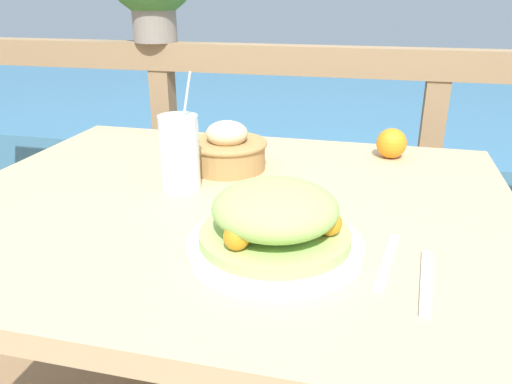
{
  "coord_description": "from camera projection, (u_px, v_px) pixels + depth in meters",
  "views": [
    {
      "loc": [
        0.28,
        -0.9,
        1.12
      ],
      "look_at": [
        0.08,
        -0.1,
        0.79
      ],
      "focal_mm": 35.0,
      "sensor_mm": 36.0,
      "label": 1
    }
  ],
  "objects": [
    {
      "name": "patio_table",
      "position": [
        228.0,
        237.0,
        1.05
      ],
      "size": [
        1.14,
        0.95,
        0.73
      ],
      "color": "tan",
      "rests_on": "ground_plane"
    },
    {
      "name": "railing_fence",
      "position": [
        290.0,
        127.0,
        1.68
      ],
      "size": [
        2.8,
        0.08,
        0.96
      ],
      "color": "#937551",
      "rests_on": "ground_plane"
    },
    {
      "name": "sea_backdrop",
      "position": [
        342.0,
        109.0,
        4.11
      ],
      "size": [
        12.0,
        4.0,
        0.43
      ],
      "color": "teal",
      "rests_on": "ground_plane"
    },
    {
      "name": "salad_plate",
      "position": [
        275.0,
        224.0,
        0.79
      ],
      "size": [
        0.29,
        0.29,
        0.12
      ],
      "color": "white",
      "rests_on": "patio_table"
    },
    {
      "name": "drink_glass",
      "position": [
        180.0,
        153.0,
        1.04
      ],
      "size": [
        0.08,
        0.08,
        0.25
      ],
      "color": "silver",
      "rests_on": "patio_table"
    },
    {
      "name": "bread_basket",
      "position": [
        227.0,
        150.0,
        1.17
      ],
      "size": [
        0.19,
        0.19,
        0.12
      ],
      "color": "#AD7F47",
      "rests_on": "patio_table"
    },
    {
      "name": "fork",
      "position": [
        387.0,
        261.0,
        0.78
      ],
      "size": [
        0.04,
        0.18,
        0.0
      ],
      "color": "silver",
      "rests_on": "patio_table"
    },
    {
      "name": "knife",
      "position": [
        426.0,
        281.0,
        0.72
      ],
      "size": [
        0.03,
        0.18,
        0.0
      ],
      "color": "silver",
      "rests_on": "patio_table"
    },
    {
      "name": "orange_near_basket",
      "position": [
        391.0,
        143.0,
        1.25
      ],
      "size": [
        0.08,
        0.08,
        0.08
      ],
      "color": "orange",
      "rests_on": "patio_table"
    },
    {
      "name": "orange_near_glass",
      "position": [
        226.0,
        135.0,
        1.32
      ],
      "size": [
        0.08,
        0.08,
        0.08
      ],
      "color": "orange",
      "rests_on": "patio_table"
    }
  ]
}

